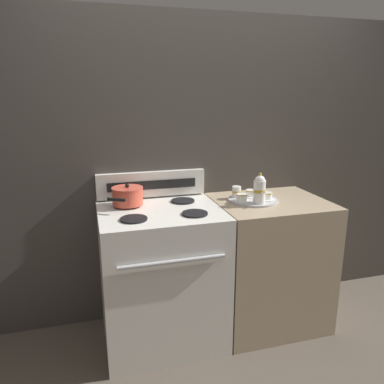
% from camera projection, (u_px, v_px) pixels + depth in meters
% --- Properties ---
extents(ground_plane, '(6.00, 6.00, 0.00)m').
position_uv_depth(ground_plane, '(215.00, 326.00, 2.75)').
color(ground_plane, brown).
extents(wall_back, '(6.00, 0.05, 2.20)m').
position_uv_depth(wall_back, '(202.00, 170.00, 2.79)').
color(wall_back, '#423D38').
rests_on(wall_back, ground).
extents(stove, '(0.79, 0.68, 0.94)m').
position_uv_depth(stove, '(162.00, 276.00, 2.52)').
color(stove, silver).
rests_on(stove, ground).
extents(control_panel, '(0.77, 0.05, 0.18)m').
position_uv_depth(control_panel, '(152.00, 184.00, 2.66)').
color(control_panel, silver).
rests_on(control_panel, stove).
extents(side_counter, '(0.77, 0.65, 0.93)m').
position_uv_depth(side_counter, '(268.00, 262.00, 2.73)').
color(side_counter, tan).
rests_on(side_counter, ground).
extents(saucepan, '(0.24, 0.28, 0.14)m').
position_uv_depth(saucepan, '(127.00, 196.00, 2.47)').
color(saucepan, '#D14C38').
rests_on(saucepan, stove).
extents(serving_tray, '(0.35, 0.35, 0.01)m').
position_uv_depth(serving_tray, '(253.00, 200.00, 2.61)').
color(serving_tray, '#B2B2B7').
rests_on(serving_tray, side_counter).
extents(teapot, '(0.08, 0.13, 0.21)m').
position_uv_depth(teapot, '(260.00, 189.00, 2.48)').
color(teapot, white).
rests_on(teapot, serving_tray).
extents(teacup_left, '(0.11, 0.11, 0.05)m').
position_uv_depth(teacup_left, '(251.00, 193.00, 2.65)').
color(teacup_left, white).
rests_on(teacup_left, serving_tray).
extents(teacup_right, '(0.11, 0.11, 0.05)m').
position_uv_depth(teacup_right, '(242.00, 198.00, 2.55)').
color(teacup_right, white).
rests_on(teacup_right, serving_tray).
extents(teacup_front, '(0.11, 0.11, 0.05)m').
position_uv_depth(teacup_front, '(267.00, 196.00, 2.59)').
color(teacup_front, white).
rests_on(teacup_front, serving_tray).
extents(creamer_jug, '(0.06, 0.06, 0.08)m').
position_uv_depth(creamer_jug, '(237.00, 192.00, 2.65)').
color(creamer_jug, white).
rests_on(creamer_jug, serving_tray).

